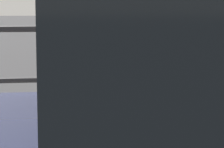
% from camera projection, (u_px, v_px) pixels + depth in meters
% --- Properties ---
extents(parking_meter, '(0.16, 0.17, 1.50)m').
position_uv_depth(parking_meter, '(67.00, 53.00, 3.20)').
color(parking_meter, slate).
rests_on(parking_meter, sidewalk_curb).
extents(pedestrian_at_meter, '(0.60, 0.52, 1.62)m').
position_uv_depth(pedestrian_at_meter, '(172.00, 73.00, 3.43)').
color(pedestrian_at_meter, black).
rests_on(pedestrian_at_meter, sidewalk_curb).
extents(background_railing, '(24.06, 0.06, 1.16)m').
position_uv_depth(background_railing, '(71.00, 58.00, 5.22)').
color(background_railing, black).
rests_on(background_railing, sidewalk_curb).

